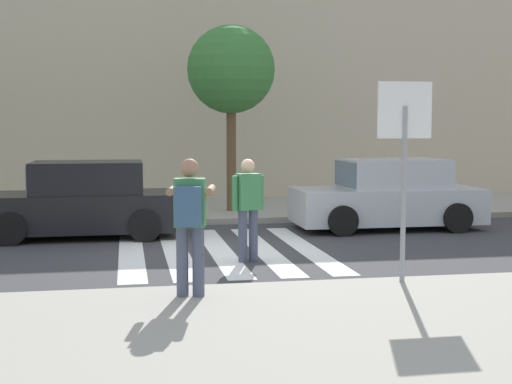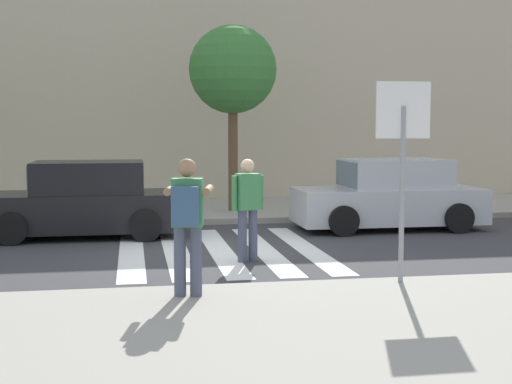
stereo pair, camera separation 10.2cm
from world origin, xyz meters
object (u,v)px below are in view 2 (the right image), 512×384
object	(u,v)px
pedestrian_crossing	(248,204)
street_tree_center	(233,71)
photographer_with_backpack	(187,215)
parked_car_black	(84,202)
stop_sign	(403,137)
parked_car_silver	(390,196)

from	to	relation	value
pedestrian_crossing	street_tree_center	size ratio (longest dim) A/B	0.37
photographer_with_backpack	street_tree_center	bearing A→B (deg)	78.39
pedestrian_crossing	parked_car_black	xyz separation A→B (m)	(-2.87, 3.28, -0.25)
stop_sign	photographer_with_backpack	world-z (taller)	stop_sign
photographer_with_backpack	stop_sign	bearing A→B (deg)	7.04
photographer_with_backpack	pedestrian_crossing	world-z (taller)	photographer_with_backpack
photographer_with_backpack	parked_car_silver	bearing A→B (deg)	51.22
photographer_with_backpack	parked_car_silver	world-z (taller)	photographer_with_backpack
pedestrian_crossing	street_tree_center	xyz separation A→B (m)	(0.63, 6.14, 2.68)
parked_car_silver	street_tree_center	distance (m)	5.13
pedestrian_crossing	parked_car_black	bearing A→B (deg)	131.22
photographer_with_backpack	street_tree_center	xyz separation A→B (m)	(1.85, 9.01, 2.48)
parked_car_black	photographer_with_backpack	bearing A→B (deg)	-74.99
pedestrian_crossing	stop_sign	bearing A→B (deg)	-55.71
photographer_with_backpack	pedestrian_crossing	xyz separation A→B (m)	(1.22, 2.87, -0.19)
photographer_with_backpack	street_tree_center	distance (m)	9.52
stop_sign	street_tree_center	xyz separation A→B (m)	(-1.08, 8.65, 1.53)
parked_car_black	parked_car_silver	world-z (taller)	same
photographer_with_backpack	street_tree_center	world-z (taller)	street_tree_center
pedestrian_crossing	photographer_with_backpack	bearing A→B (deg)	-113.10
photographer_with_backpack	pedestrian_crossing	bearing A→B (deg)	66.90
photographer_with_backpack	parked_car_silver	size ratio (longest dim) A/B	0.42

